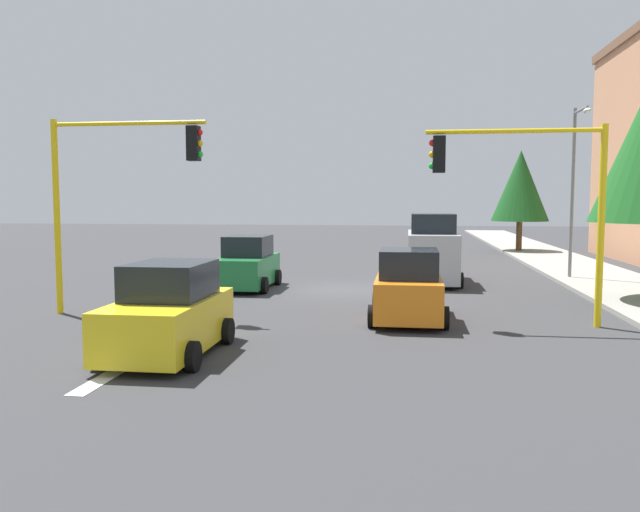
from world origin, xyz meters
TOP-DOWN VIEW (x-y plane):
  - ground_plane at (0.00, 0.00)m, footprint 120.00×120.00m
  - sidewalk_kerb at (-5.00, 10.50)m, footprint 80.00×4.00m
  - lane_arrow_near at (11.51, -3.00)m, footprint 2.40×1.10m
  - traffic_signal_near_left at (6.00, 5.63)m, footprint 0.36×4.59m
  - traffic_signal_near_right at (6.00, -5.69)m, footprint 0.36×4.59m
  - street_lamp_curbside at (-3.61, 9.20)m, footprint 2.15×0.28m
  - tree_roadside_far at (-18.00, 9.50)m, footprint 3.51×3.51m
  - delivery_van_silver at (-2.43, 3.54)m, footprint 4.80×2.22m
  - car_yellow at (10.37, -2.48)m, footprint 3.89×2.11m
  - car_green at (0.16, -3.36)m, footprint 3.84×2.05m
  - car_orange at (5.76, 2.60)m, footprint 3.71×2.07m

SIDE VIEW (x-z plane):
  - ground_plane at x=0.00m, z-range 0.00..0.00m
  - lane_arrow_near at x=11.51m, z-range -0.54..0.56m
  - sidewalk_kerb at x=-5.00m, z-range 0.00..0.15m
  - car_orange at x=5.76m, z-range -0.09..1.88m
  - car_green at x=0.16m, z-range -0.09..1.88m
  - car_yellow at x=10.37m, z-range -0.09..1.88m
  - delivery_van_silver at x=-2.43m, z-range -0.11..2.67m
  - traffic_signal_near_left at x=6.00m, z-range 1.11..6.35m
  - traffic_signal_near_right at x=6.00m, z-range 1.17..6.77m
  - tree_roadside_far at x=-18.00m, z-range 0.98..7.37m
  - street_lamp_curbside at x=-3.61m, z-range 0.85..7.85m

